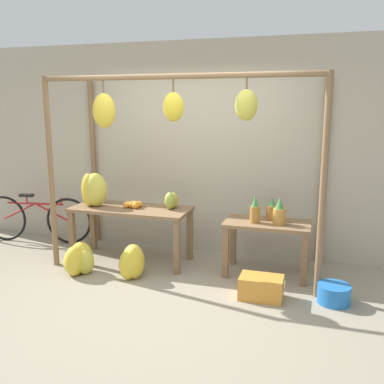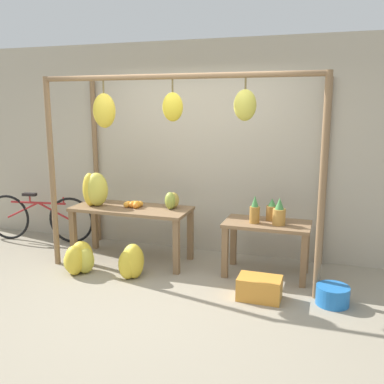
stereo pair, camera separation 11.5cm
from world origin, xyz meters
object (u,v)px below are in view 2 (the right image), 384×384
at_px(papaya_pile, 172,201).
at_px(banana_pile_ground_right, 132,261).
at_px(orange_pile, 134,204).
at_px(banana_pile_ground_left, 79,259).
at_px(parked_bicycle, 39,218).
at_px(pineapple_cluster, 270,212).
at_px(fruit_crate_white, 259,288).
at_px(blue_bucket, 333,295).
at_px(banana_pile_on_table, 94,189).

bearing_deg(papaya_pile, banana_pile_ground_right, -114.21).
bearing_deg(orange_pile, banana_pile_ground_left, -127.26).
xyz_separation_m(parked_bicycle, papaya_pile, (2.17, -0.20, 0.45)).
xyz_separation_m(banana_pile_ground_left, banana_pile_ground_right, (0.67, 0.09, 0.02)).
bearing_deg(pineapple_cluster, banana_pile_ground_right, -160.26).
relative_size(orange_pile, fruit_crate_white, 0.49).
bearing_deg(parked_bicycle, blue_bucket, -11.23).
relative_size(pineapple_cluster, parked_bicycle, 0.25).
bearing_deg(banana_pile_ground_left, pineapple_cluster, 16.08).
bearing_deg(banana_pile_on_table, banana_pile_ground_right, -31.25).
distance_m(banana_pile_on_table, papaya_pile, 1.02).
height_order(banana_pile_on_table, blue_bucket, banana_pile_on_table).
relative_size(banana_pile_ground_right, fruit_crate_white, 1.02).
bearing_deg(pineapple_cluster, fruit_crate_white, -89.50).
relative_size(banana_pile_on_table, papaya_pile, 1.65).
bearing_deg(banana_pile_on_table, blue_bucket, -8.81).
bearing_deg(papaya_pile, banana_pile_ground_left, -143.67).
bearing_deg(banana_pile_ground_left, blue_bucket, 1.44).
bearing_deg(pineapple_cluster, banana_pile_ground_left, -163.92).
bearing_deg(parked_bicycle, banana_pile_on_table, -17.22).
distance_m(orange_pile, fruit_crate_white, 1.94).
bearing_deg(banana_pile_ground_left, orange_pile, 52.74).
height_order(banana_pile_on_table, orange_pile, banana_pile_on_table).
xyz_separation_m(pineapple_cluster, papaya_pile, (-1.23, 0.06, 0.04)).
relative_size(orange_pile, papaya_pile, 0.84).
height_order(fruit_crate_white, papaya_pile, papaya_pile).
bearing_deg(parked_bicycle, banana_pile_ground_left, -35.90).
height_order(pineapple_cluster, banana_pile_ground_right, pineapple_cluster).
bearing_deg(blue_bucket, banana_pile_ground_right, 179.67).
relative_size(pineapple_cluster, banana_pile_ground_left, 0.90).
bearing_deg(pineapple_cluster, banana_pile_on_table, -177.63).
xyz_separation_m(banana_pile_on_table, banana_pile_ground_left, (0.07, -0.53, -0.74)).
height_order(banana_pile_ground_left, fruit_crate_white, banana_pile_ground_left).
relative_size(orange_pile, pineapple_cluster, 0.54).
height_order(banana_pile_on_table, banana_pile_ground_right, banana_pile_on_table).
bearing_deg(orange_pile, banana_pile_ground_right, -67.34).
bearing_deg(papaya_pile, pineapple_cluster, -2.94).
height_order(banana_pile_ground_left, parked_bicycle, parked_bicycle).
distance_m(parked_bicycle, papaya_pile, 2.23).
height_order(pineapple_cluster, parked_bicycle, pineapple_cluster).
xyz_separation_m(banana_pile_on_table, blue_bucket, (2.97, -0.46, -0.82)).
distance_m(orange_pile, pineapple_cluster, 1.72).
bearing_deg(blue_bucket, banana_pile_ground_left, -178.56).
distance_m(pineapple_cluster, fruit_crate_white, 0.93).
bearing_deg(banana_pile_ground_left, banana_pile_ground_right, 7.35).
xyz_separation_m(banana_pile_on_table, parked_bicycle, (-1.16, 0.36, -0.56)).
xyz_separation_m(orange_pile, banana_pile_ground_right, (0.21, -0.51, -0.55)).
relative_size(banana_pile_on_table, blue_bucket, 1.30).
distance_m(orange_pile, banana_pile_ground_right, 0.78).
distance_m(pineapple_cluster, blue_bucket, 1.14).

